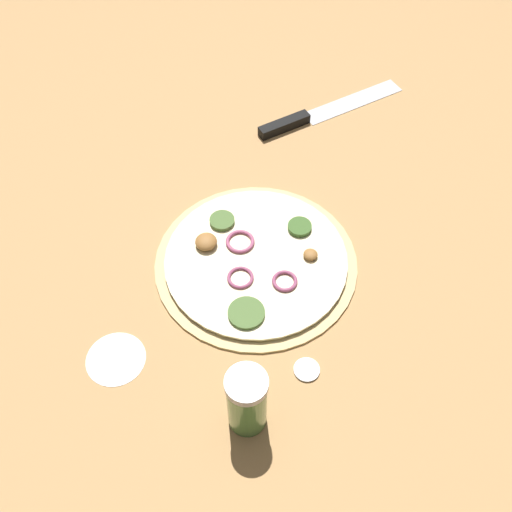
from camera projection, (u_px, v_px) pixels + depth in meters
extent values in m
plane|color=tan|center=(256.00, 263.00, 0.90)|extent=(3.00, 3.00, 0.00)
cylinder|color=#D6B77A|center=(256.00, 262.00, 0.90)|extent=(0.31, 0.31, 0.01)
cylinder|color=beige|center=(256.00, 259.00, 0.90)|extent=(0.27, 0.27, 0.00)
torus|color=#934266|center=(285.00, 281.00, 0.87)|extent=(0.04, 0.04, 0.01)
cylinder|color=#385B23|center=(300.00, 227.00, 0.92)|extent=(0.04, 0.04, 0.01)
torus|color=#A34C70|center=(240.00, 242.00, 0.91)|extent=(0.04, 0.04, 0.01)
cylinder|color=#47662D|center=(222.00, 221.00, 0.93)|extent=(0.04, 0.04, 0.01)
ellipsoid|color=#996633|center=(311.00, 255.00, 0.89)|extent=(0.02, 0.02, 0.01)
torus|color=#934266|center=(240.00, 278.00, 0.87)|extent=(0.04, 0.04, 0.01)
cylinder|color=#47662D|center=(249.00, 313.00, 0.83)|extent=(0.05, 0.05, 0.01)
ellipsoid|color=#996633|center=(206.00, 242.00, 0.90)|extent=(0.03, 0.03, 0.02)
cube|color=silver|center=(353.00, 102.00, 1.12)|extent=(0.18, 0.15, 0.00)
cube|color=black|center=(284.00, 125.00, 1.07)|extent=(0.09, 0.08, 0.02)
cylinder|color=#4C7F42|center=(247.00, 403.00, 0.72)|extent=(0.05, 0.05, 0.10)
cylinder|color=#B2B2B7|center=(246.00, 384.00, 0.68)|extent=(0.05, 0.05, 0.01)
cylinder|color=#B2B2B7|center=(307.00, 369.00, 0.80)|extent=(0.04, 0.04, 0.01)
cylinder|color=white|center=(116.00, 359.00, 0.81)|extent=(0.08, 0.08, 0.00)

